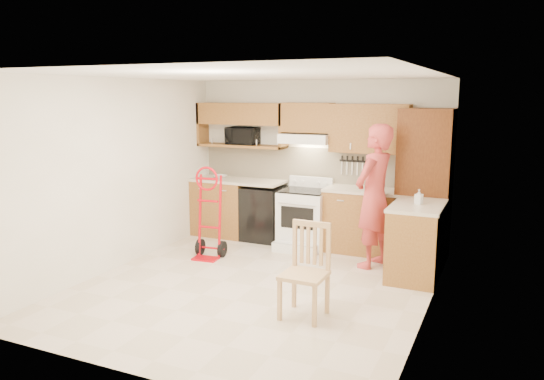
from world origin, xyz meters
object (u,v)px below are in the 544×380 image
Objects in this scene: range at (303,214)px; person at (374,196)px; dining_chair at (304,272)px; microwave at (243,136)px; hand_truck at (208,217)px.

person is at bearing -20.35° from range.
range reaches higher than dining_chair.
microwave is 1.70m from hand_truck.
hand_truck is (0.13, -1.34, -1.04)m from microwave.
microwave reaches higher than hand_truck.
dining_chair is at bearing -56.79° from microwave.
microwave is at bearing 89.77° from hand_truck.
person is 1.63× the size of hand_truck.
person reaches higher than dining_chair.
microwave is 0.26× the size of person.
range is 0.54× the size of person.
dining_chair is (0.92, -2.37, -0.03)m from range.
person is at bearing 83.70° from dining_chair.
range is 1.06× the size of dining_chair.
microwave is at bearing 165.43° from range.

